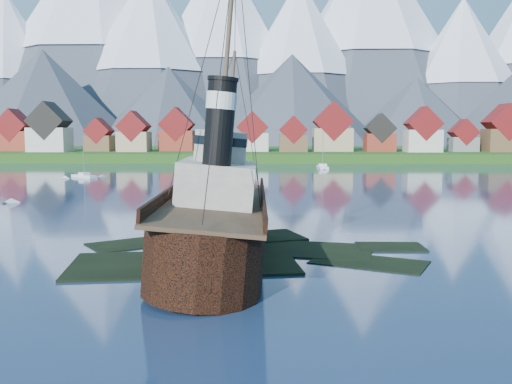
{
  "coord_description": "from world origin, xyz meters",
  "views": [
    {
      "loc": [
        3.82,
        -46.72,
        10.87
      ],
      "look_at": [
        2.59,
        6.0,
        5.0
      ],
      "focal_mm": 40.0,
      "sensor_mm": 36.0,
      "label": 1
    }
  ],
  "objects": [
    {
      "name": "ground",
      "position": [
        0.0,
        0.0,
        0.0
      ],
      "size": [
        1400.0,
        1400.0,
        0.0
      ],
      "primitive_type": "plane",
      "color": "navy",
      "rests_on": "ground"
    },
    {
      "name": "shoal",
      "position": [
        1.78,
        2.15,
        -0.35
      ],
      "size": [
        31.71,
        21.24,
        1.14
      ],
      "color": "black",
      "rests_on": "ground"
    },
    {
      "name": "shore_bank",
      "position": [
        0.0,
        170.0,
        0.0
      ],
      "size": [
        600.0,
        80.0,
        3.2
      ],
      "primitive_type": "cube",
      "color": "#194112",
      "rests_on": "ground"
    },
    {
      "name": "seawall",
      "position": [
        0.0,
        132.0,
        0.0
      ],
      "size": [
        600.0,
        2.5,
        2.0
      ],
      "primitive_type": "cube",
      "color": "#3F3D38",
      "rests_on": "ground"
    },
    {
      "name": "town",
      "position": [
        -33.12,
        152.18,
        8.99
      ],
      "size": [
        250.96,
        16.69,
        17.3
      ],
      "color": "maroon",
      "rests_on": "ground"
    },
    {
      "name": "mountains",
      "position": [
        -0.79,
        481.26,
        89.34
      ],
      "size": [
        965.0,
        340.0,
        205.0
      ],
      "color": "#2D333D",
      "rests_on": "ground"
    },
    {
      "name": "tugboat_wreck",
      "position": [
        -0.86,
        1.88,
        3.32
      ],
      "size": [
        7.78,
        33.51,
        26.55
      ],
      "rotation": [
        0.0,
        0.08,
        0.02
      ],
      "color": "black",
      "rests_on": "ground"
    },
    {
      "name": "sailboat_c",
      "position": [
        -37.37,
        78.64,
        0.22
      ],
      "size": [
        7.07,
        6.42,
        9.87
      ],
      "rotation": [
        0.0,
        0.0,
        0.87
      ],
      "color": "white",
      "rests_on": "ground"
    },
    {
      "name": "sailboat_e",
      "position": [
        18.48,
        109.95,
        0.24
      ],
      "size": [
        2.58,
        9.5,
        10.96
      ],
      "rotation": [
        0.0,
        0.0,
        0.02
      ],
      "color": "white",
      "rests_on": "ground"
    }
  ]
}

